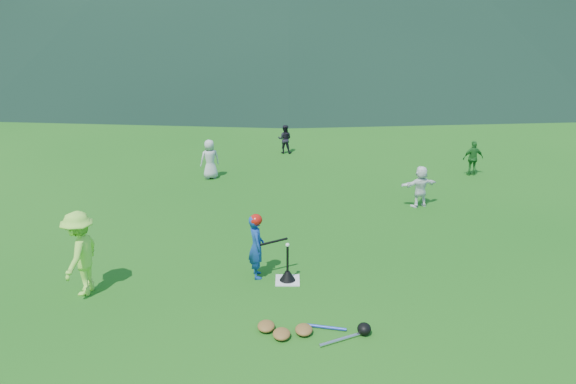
# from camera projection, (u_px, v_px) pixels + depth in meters

# --- Properties ---
(ground) EXTENTS (120.00, 120.00, 0.00)m
(ground) POSITION_uv_depth(u_px,v_px,m) (288.00, 281.00, 10.52)
(ground) COLOR #155814
(ground) RESTS_ON ground
(home_plate) EXTENTS (0.45, 0.45, 0.02)m
(home_plate) POSITION_uv_depth(u_px,v_px,m) (288.00, 280.00, 10.52)
(home_plate) COLOR silver
(home_plate) RESTS_ON ground
(baseball) EXTENTS (0.08, 0.08, 0.08)m
(baseball) POSITION_uv_depth(u_px,v_px,m) (288.00, 245.00, 10.28)
(baseball) COLOR white
(baseball) RESTS_ON batting_tee
(batter_child) EXTENTS (0.38, 0.50, 1.24)m
(batter_child) POSITION_uv_depth(u_px,v_px,m) (256.00, 246.00, 10.50)
(batter_child) COLOR navy
(batter_child) RESTS_ON ground
(adult_coach) EXTENTS (0.67, 1.05, 1.55)m
(adult_coach) POSITION_uv_depth(u_px,v_px,m) (80.00, 253.00, 9.86)
(adult_coach) COLOR #9EF046
(adult_coach) RESTS_ON ground
(fielder_a) EXTENTS (0.67, 0.56, 1.16)m
(fielder_a) POSITION_uv_depth(u_px,v_px,m) (210.00, 159.00, 16.33)
(fielder_a) COLOR #BBBBBB
(fielder_a) RESTS_ON ground
(fielder_b) EXTENTS (0.52, 0.43, 0.98)m
(fielder_b) POSITION_uv_depth(u_px,v_px,m) (285.00, 139.00, 19.04)
(fielder_b) COLOR black
(fielder_b) RESTS_ON ground
(fielder_c) EXTENTS (0.64, 0.32, 1.05)m
(fielder_c) POSITION_uv_depth(u_px,v_px,m) (473.00, 158.00, 16.64)
(fielder_c) COLOR #1F6723
(fielder_c) RESTS_ON ground
(fielder_d) EXTENTS (1.04, 0.62, 1.07)m
(fielder_d) POSITION_uv_depth(u_px,v_px,m) (420.00, 186.00, 14.11)
(fielder_d) COLOR white
(fielder_d) RESTS_ON ground
(batting_tee) EXTENTS (0.30, 0.30, 0.68)m
(batting_tee) POSITION_uv_depth(u_px,v_px,m) (288.00, 275.00, 10.48)
(batting_tee) COLOR black
(batting_tee) RESTS_ON home_plate
(batter_gear) EXTENTS (0.71, 0.32, 0.60)m
(batter_gear) POSITION_uv_depth(u_px,v_px,m) (257.00, 222.00, 10.34)
(batter_gear) COLOR #B7140C
(batter_gear) RESTS_ON ground
(equipment_pile) EXTENTS (1.80, 0.67, 0.19)m
(equipment_pile) POSITION_uv_depth(u_px,v_px,m) (304.00, 330.00, 8.84)
(equipment_pile) COLOR olive
(equipment_pile) RESTS_ON ground
(outfield_fence) EXTENTS (70.07, 0.08, 1.33)m
(outfield_fence) POSITION_uv_depth(u_px,v_px,m) (289.00, 68.00, 36.75)
(outfield_fence) COLOR gray
(outfield_fence) RESTS_ON ground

